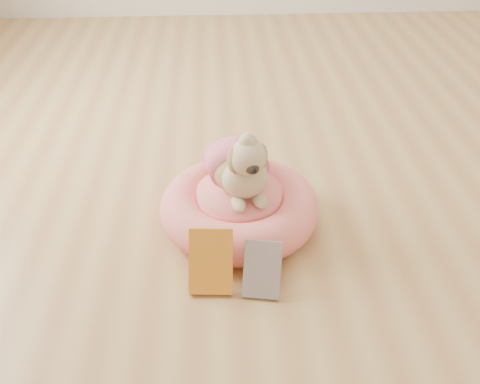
{
  "coord_description": "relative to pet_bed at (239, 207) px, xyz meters",
  "views": [
    {
      "loc": [
        -0.34,
        -1.83,
        1.24
      ],
      "look_at": [
        -0.26,
        -0.33,
        0.17
      ],
      "focal_mm": 40.0,
      "sensor_mm": 36.0,
      "label": 1
    }
  ],
  "objects": [
    {
      "name": "floor",
      "position": [
        0.26,
        0.28,
        -0.07
      ],
      "size": [
        4.5,
        4.5,
        0.0
      ],
      "primitive_type": "plane",
      "color": "#AF7D49",
      "rests_on": "ground"
    },
    {
      "name": "pet_bed",
      "position": [
        0.0,
        0.0,
        0.0
      ],
      "size": [
        0.58,
        0.58,
        0.15
      ],
      "color": "#FF7C63",
      "rests_on": "floor"
    },
    {
      "name": "dog",
      "position": [
        0.0,
        0.02,
        0.22
      ],
      "size": [
        0.33,
        0.42,
        0.28
      ],
      "primitive_type": null,
      "rotation": [
        0.0,
        0.0,
        0.21
      ],
      "color": "brown",
      "rests_on": "pet_bed"
    },
    {
      "name": "book_yellow",
      "position": [
        -0.11,
        -0.31,
        0.03
      ],
      "size": [
        0.15,
        0.13,
        0.19
      ],
      "primitive_type": "cube",
      "rotation": [
        -0.51,
        0.0,
        -0.07
      ],
      "color": "gold",
      "rests_on": "floor"
    },
    {
      "name": "book_white",
      "position": [
        0.05,
        -0.34,
        0.01
      ],
      "size": [
        0.14,
        0.13,
        0.16
      ],
      "primitive_type": "cube",
      "rotation": [
        -0.6,
        0.0,
        -0.17
      ],
      "color": "white",
      "rests_on": "floor"
    }
  ]
}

